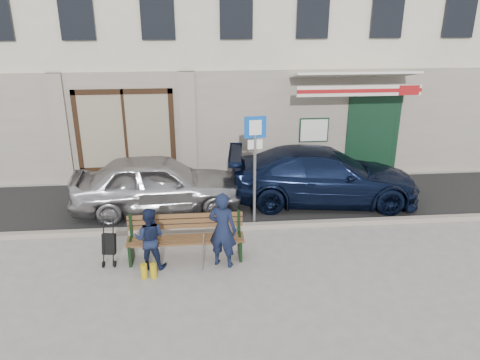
{
  "coord_description": "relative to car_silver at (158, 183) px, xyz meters",
  "views": [
    {
      "loc": [
        -1.08,
        -8.35,
        5.05
      ],
      "look_at": [
        -0.19,
        1.6,
        1.2
      ],
      "focal_mm": 35.0,
      "sensor_mm": 36.0,
      "label": 1
    }
  ],
  "objects": [
    {
      "name": "bench",
      "position": [
        0.69,
        -2.51,
        -0.27
      ],
      "size": [
        2.4,
        1.17,
        0.98
      ],
      "color": "brown",
      "rests_on": "ground"
    },
    {
      "name": "building",
      "position": [
        2.18,
        5.69,
        4.25
      ],
      "size": [
        20.0,
        8.27,
        10.0
      ],
      "color": "beige",
      "rests_on": "ground"
    },
    {
      "name": "ground",
      "position": [
        2.18,
        -2.77,
        -0.72
      ],
      "size": [
        80.0,
        80.0,
        0.0
      ],
      "primitive_type": "plane",
      "color": "#9E9991",
      "rests_on": "ground"
    },
    {
      "name": "car_navy",
      "position": [
        4.31,
        0.19,
        -0.0
      ],
      "size": [
        5.16,
        2.52,
        1.44
      ],
      "primitive_type": "imported",
      "rotation": [
        0.0,
        0.0,
        1.47
      ],
      "color": "black",
      "rests_on": "ground"
    },
    {
      "name": "asphalt_lane",
      "position": [
        2.18,
        0.33,
        -0.72
      ],
      "size": [
        60.0,
        3.2,
        0.01
      ],
      "primitive_type": "cube",
      "color": "#282828",
      "rests_on": "ground"
    },
    {
      "name": "curb",
      "position": [
        2.18,
        -1.27,
        -0.66
      ],
      "size": [
        60.0,
        0.18,
        0.12
      ],
      "primitive_type": "cube",
      "color": "#9E9384",
      "rests_on": "ground"
    },
    {
      "name": "car_silver",
      "position": [
        0.0,
        0.0,
        0.0
      ],
      "size": [
        4.34,
        1.93,
        1.45
      ],
      "primitive_type": "imported",
      "rotation": [
        0.0,
        0.0,
        1.62
      ],
      "color": "#AEAEB2",
      "rests_on": "ground"
    },
    {
      "name": "stroller",
      "position": [
        -0.81,
        -2.54,
        -0.32
      ],
      "size": [
        0.29,
        0.4,
        0.92
      ],
      "rotation": [
        0.0,
        0.0,
        -0.12
      ],
      "color": "black",
      "rests_on": "ground"
    },
    {
      "name": "man",
      "position": [
        1.49,
        -2.83,
        0.07
      ],
      "size": [
        0.68,
        0.57,
        1.58
      ],
      "primitive_type": "imported",
      "rotation": [
        0.0,
        0.0,
        2.75
      ],
      "color": "#131B35",
      "rests_on": "ground"
    },
    {
      "name": "parking_sign",
      "position": [
        2.33,
        -1.11,
        1.06
      ],
      "size": [
        0.49,
        0.09,
        2.67
      ],
      "rotation": [
        0.0,
        0.0,
        0.09
      ],
      "color": "gray",
      "rests_on": "ground"
    },
    {
      "name": "woman",
      "position": [
        0.04,
        -2.77,
        -0.08
      ],
      "size": [
        0.69,
        0.58,
        1.28
      ],
      "primitive_type": "imported",
      "rotation": [
        0.0,
        0.0,
        2.99
      ],
      "color": "#151E3C",
      "rests_on": "ground"
    }
  ]
}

